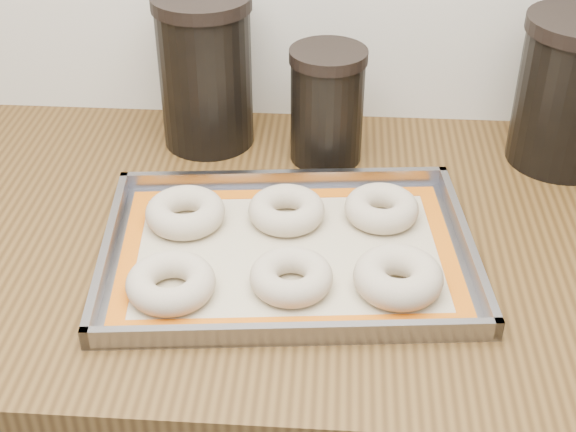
# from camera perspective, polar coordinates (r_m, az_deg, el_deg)

# --- Properties ---
(countertop) EXTENTS (3.06, 0.68, 0.04)m
(countertop) POSITION_cam_1_polar(r_m,az_deg,el_deg) (1.08, 9.16, -1.98)
(countertop) COLOR brown
(countertop) RESTS_ON cabinet
(baking_tray) EXTENTS (0.49, 0.38, 0.03)m
(baking_tray) POSITION_cam_1_polar(r_m,az_deg,el_deg) (1.01, -0.00, -2.49)
(baking_tray) COLOR gray
(baking_tray) RESTS_ON countertop
(baking_mat) EXTENTS (0.45, 0.33, 0.00)m
(baking_mat) POSITION_cam_1_polar(r_m,az_deg,el_deg) (1.01, -0.00, -2.58)
(baking_mat) COLOR #C6B793
(baking_mat) RESTS_ON baking_tray
(bagel_front_left) EXTENTS (0.12, 0.12, 0.03)m
(bagel_front_left) POSITION_cam_1_polar(r_m,az_deg,el_deg) (0.94, -8.33, -4.72)
(bagel_front_left) COLOR #C5B499
(bagel_front_left) RESTS_ON baking_mat
(bagel_front_mid) EXTENTS (0.12, 0.12, 0.03)m
(bagel_front_mid) POSITION_cam_1_polar(r_m,az_deg,el_deg) (0.94, 0.24, -4.33)
(bagel_front_mid) COLOR #C5B499
(bagel_front_mid) RESTS_ON baking_mat
(bagel_front_right) EXTENTS (0.12, 0.12, 0.04)m
(bagel_front_right) POSITION_cam_1_polar(r_m,az_deg,el_deg) (0.95, 7.84, -4.32)
(bagel_front_right) COLOR #C5B499
(bagel_front_right) RESTS_ON baking_mat
(bagel_back_left) EXTENTS (0.13, 0.13, 0.03)m
(bagel_back_left) POSITION_cam_1_polar(r_m,az_deg,el_deg) (1.06, -7.31, 0.26)
(bagel_back_left) COLOR #C5B499
(bagel_back_left) RESTS_ON baking_mat
(bagel_back_mid) EXTENTS (0.10, 0.10, 0.03)m
(bagel_back_mid) POSITION_cam_1_polar(r_m,az_deg,el_deg) (1.06, -0.11, 0.43)
(bagel_back_mid) COLOR #C5B499
(bagel_back_mid) RESTS_ON baking_mat
(bagel_back_right) EXTENTS (0.12, 0.12, 0.03)m
(bagel_back_right) POSITION_cam_1_polar(r_m,az_deg,el_deg) (1.07, 6.67, 0.55)
(bagel_back_right) COLOR #C5B499
(bagel_back_right) RESTS_ON baking_mat
(canister_left) EXTENTS (0.15, 0.15, 0.23)m
(canister_left) POSITION_cam_1_polar(r_m,az_deg,el_deg) (1.22, -5.89, 10.21)
(canister_left) COLOR black
(canister_left) RESTS_ON countertop
(canister_mid) EXTENTS (0.11, 0.11, 0.17)m
(canister_mid) POSITION_cam_1_polar(r_m,az_deg,el_deg) (1.18, 2.79, 7.88)
(canister_mid) COLOR black
(canister_mid) RESTS_ON countertop
(canister_right) EXTENTS (0.16, 0.16, 0.22)m
(canister_right) POSITION_cam_1_polar(r_m,az_deg,el_deg) (1.23, 19.56, 8.35)
(canister_right) COLOR black
(canister_right) RESTS_ON countertop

